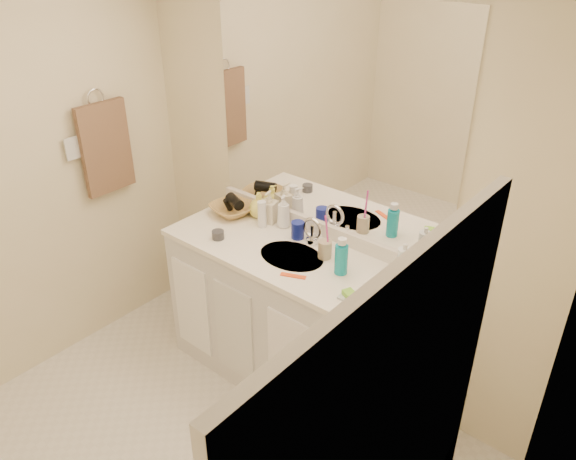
% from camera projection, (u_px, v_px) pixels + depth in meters
% --- Properties ---
extents(wall_back, '(2.60, 0.02, 2.40)m').
position_uv_depth(wall_back, '(327.00, 183.00, 3.02)').
color(wall_back, beige).
rests_on(wall_back, floor).
extents(vanity_cabinet, '(1.50, 0.55, 0.85)m').
position_uv_depth(vanity_cabinet, '(294.00, 322.00, 3.21)').
color(vanity_cabinet, silver).
rests_on(vanity_cabinet, floor).
extents(countertop, '(1.52, 0.57, 0.03)m').
position_uv_depth(countertop, '(294.00, 257.00, 3.00)').
color(countertop, white).
rests_on(countertop, vanity_cabinet).
extents(backsplash, '(1.52, 0.03, 0.08)m').
position_uv_depth(backsplash, '(323.00, 230.00, 3.15)').
color(backsplash, white).
rests_on(backsplash, countertop).
extents(sink_basin, '(0.37, 0.37, 0.02)m').
position_uv_depth(sink_basin, '(292.00, 258.00, 2.98)').
color(sink_basin, beige).
rests_on(sink_basin, countertop).
extents(faucet, '(0.02, 0.02, 0.11)m').
position_uv_depth(faucet, '(313.00, 234.00, 3.07)').
color(faucet, silver).
rests_on(faucet, countertop).
extents(mirror, '(1.48, 0.01, 1.20)m').
position_uv_depth(mirror, '(328.00, 119.00, 2.84)').
color(mirror, white).
rests_on(mirror, wall_back).
extents(blue_mug, '(0.08, 0.08, 0.10)m').
position_uv_depth(blue_mug, '(298.00, 230.00, 3.12)').
color(blue_mug, navy).
rests_on(blue_mug, countertop).
extents(tan_cup, '(0.09, 0.09, 0.10)m').
position_uv_depth(tan_cup, '(325.00, 249.00, 2.94)').
color(tan_cup, tan).
rests_on(tan_cup, countertop).
extents(toothbrush, '(0.02, 0.04, 0.21)m').
position_uv_depth(toothbrush, '(327.00, 233.00, 2.89)').
color(toothbrush, '#EE3EAD').
rests_on(toothbrush, tan_cup).
extents(mouthwash_bottle, '(0.08, 0.08, 0.16)m').
position_uv_depth(mouthwash_bottle, '(341.00, 259.00, 2.80)').
color(mouthwash_bottle, '#0E98B1').
rests_on(mouthwash_bottle, countertop).
extents(clear_pump_bottle, '(0.08, 0.08, 0.18)m').
position_uv_depth(clear_pump_bottle, '(403.00, 265.00, 2.74)').
color(clear_pump_bottle, white).
rests_on(clear_pump_bottle, countertop).
extents(soap_dish, '(0.10, 0.08, 0.01)m').
position_uv_depth(soap_dish, '(350.00, 297.00, 2.64)').
color(soap_dish, silver).
rests_on(soap_dish, countertop).
extents(green_soap, '(0.08, 0.07, 0.02)m').
position_uv_depth(green_soap, '(350.00, 294.00, 2.63)').
color(green_soap, '#7BCB31').
rests_on(green_soap, soap_dish).
extents(orange_comb, '(0.13, 0.08, 0.01)m').
position_uv_depth(orange_comb, '(293.00, 276.00, 2.81)').
color(orange_comb, '#F64D19').
rests_on(orange_comb, countertop).
extents(dark_jar, '(0.09, 0.09, 0.05)m').
position_uv_depth(dark_jar, '(218.00, 235.00, 3.13)').
color(dark_jar, '#37383F').
rests_on(dark_jar, countertop).
extents(extra_white_bottle, '(0.05, 0.05, 0.16)m').
position_uv_depth(extra_white_bottle, '(262.00, 214.00, 3.22)').
color(extra_white_bottle, white).
rests_on(extra_white_bottle, countertop).
extents(soap_bottle_white, '(0.10, 0.10, 0.20)m').
position_uv_depth(soap_bottle_white, '(284.00, 211.00, 3.21)').
color(soap_bottle_white, white).
rests_on(soap_bottle_white, countertop).
extents(soap_bottle_cream, '(0.11, 0.11, 0.19)m').
position_uv_depth(soap_bottle_cream, '(269.00, 207.00, 3.27)').
color(soap_bottle_cream, beige).
rests_on(soap_bottle_cream, countertop).
extents(soap_bottle_yellow, '(0.16, 0.16, 0.16)m').
position_uv_depth(soap_bottle_yellow, '(259.00, 205.00, 3.33)').
color(soap_bottle_yellow, '#F6EC5F').
rests_on(soap_bottle_yellow, countertop).
extents(wicker_basket, '(0.30, 0.30, 0.06)m').
position_uv_depth(wicker_basket, '(233.00, 209.00, 3.39)').
color(wicker_basket, '#AD8445').
rests_on(wicker_basket, countertop).
extents(hair_dryer, '(0.15, 0.11, 0.07)m').
position_uv_depth(hair_dryer, '(235.00, 201.00, 3.35)').
color(hair_dryer, black).
rests_on(hair_dryer, wicker_basket).
extents(towel_ring, '(0.01, 0.11, 0.11)m').
position_uv_depth(towel_ring, '(96.00, 98.00, 3.21)').
color(towel_ring, silver).
rests_on(towel_ring, wall_left).
extents(hand_towel, '(0.04, 0.32, 0.55)m').
position_uv_depth(hand_towel, '(106.00, 148.00, 3.34)').
color(hand_towel, '#4A3527').
rests_on(hand_towel, towel_ring).
extents(switch_plate, '(0.01, 0.08, 0.13)m').
position_uv_depth(switch_plate, '(72.00, 148.00, 3.20)').
color(switch_plate, silver).
rests_on(switch_plate, wall_left).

